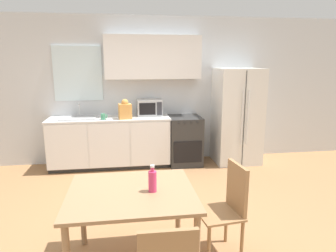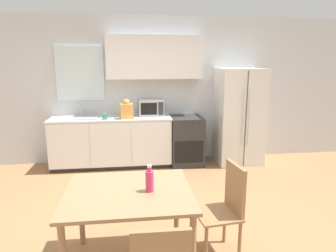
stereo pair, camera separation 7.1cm
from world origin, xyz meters
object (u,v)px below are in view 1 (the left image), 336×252
object	(u,v)px
oven_range	(184,140)
dining_table	(132,201)
microwave	(150,108)
coffee_mug	(104,117)
dining_chair_side	(228,203)
drink_bottle	(152,181)
refrigerator	(237,116)

from	to	relation	value
oven_range	dining_table	bearing A→B (deg)	-110.52
microwave	dining_table	distance (m)	2.99
coffee_mug	dining_chair_side	distance (m)	2.94
microwave	oven_range	bearing A→B (deg)	-11.83
drink_bottle	oven_range	bearing A→B (deg)	73.00
refrigerator	dining_chair_side	distance (m)	2.93
dining_table	oven_range	bearing A→B (deg)	69.48
coffee_mug	microwave	bearing A→B (deg)	18.65
oven_range	coffee_mug	size ratio (longest dim) A/B	8.25
oven_range	dining_table	size ratio (longest dim) A/B	0.79
refrigerator	dining_table	xyz separation A→B (m)	(-2.04, -2.77, -0.22)
oven_range	refrigerator	xyz separation A→B (m)	(0.99, -0.03, 0.44)
coffee_mug	dining_table	size ratio (longest dim) A/B	0.10
microwave	coffee_mug	bearing A→B (deg)	-161.35
oven_range	coffee_mug	bearing A→B (deg)	-174.32
microwave	coffee_mug	world-z (taller)	microwave
dining_table	dining_chair_side	world-z (taller)	dining_chair_side
oven_range	dining_chair_side	world-z (taller)	dining_chair_side
refrigerator	microwave	size ratio (longest dim) A/B	3.92
oven_range	refrigerator	distance (m)	1.09
refrigerator	dining_table	world-z (taller)	refrigerator
dining_table	drink_bottle	bearing A→B (deg)	-9.41
refrigerator	coffee_mug	size ratio (longest dim) A/B	16.36
microwave	refrigerator	bearing A→B (deg)	-5.70
refrigerator	microwave	bearing A→B (deg)	174.30
drink_bottle	dining_chair_side	bearing A→B (deg)	8.08
microwave	dining_table	size ratio (longest dim) A/B	0.40
microwave	dining_chair_side	distance (m)	2.95
dining_chair_side	microwave	bearing A→B (deg)	3.51
microwave	drink_bottle	world-z (taller)	microwave
refrigerator	drink_bottle	xyz separation A→B (m)	(-1.86, -2.80, -0.02)
oven_range	dining_table	distance (m)	3.00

